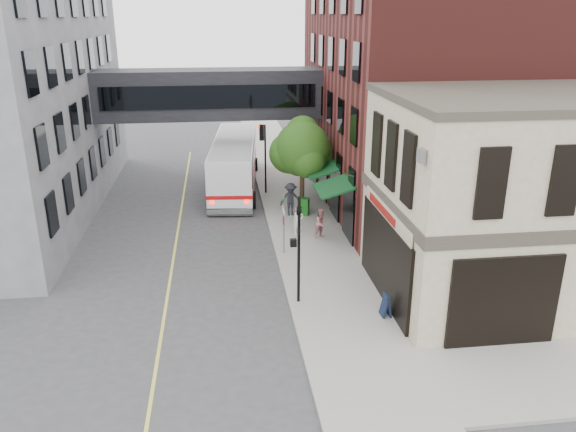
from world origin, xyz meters
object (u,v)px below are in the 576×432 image
object	(u,v)px
pedestrian_c	(291,199)
newspaper_box	(304,206)
pedestrian_a	(298,221)
pedestrian_b	(322,223)
sandwich_board	(386,305)
bus	(234,161)

from	to	relation	value
pedestrian_c	newspaper_box	xyz separation A→B (m)	(0.81, -0.05, -0.46)
pedestrian_a	pedestrian_b	world-z (taller)	pedestrian_b
pedestrian_b	newspaper_box	world-z (taller)	pedestrian_b
newspaper_box	sandwich_board	bearing A→B (deg)	-61.76
pedestrian_a	newspaper_box	world-z (taller)	pedestrian_a
sandwich_board	newspaper_box	bearing A→B (deg)	93.92
pedestrian_b	pedestrian_c	distance (m)	3.86
bus	pedestrian_b	world-z (taller)	bus
sandwich_board	pedestrian_a	bearing A→B (deg)	100.92
bus	pedestrian_c	bearing A→B (deg)	-65.26
pedestrian_a	pedestrian_c	xyz separation A→B (m)	(-0.01, 3.06, 0.20)
pedestrian_c	sandwich_board	bearing A→B (deg)	-81.37
pedestrian_a	pedestrian_b	size ratio (longest dim) A/B	0.95
bus	newspaper_box	distance (m)	7.66
bus	pedestrian_a	xyz separation A→B (m)	(3.01, -9.55, -0.93)
bus	pedestrian_b	xyz separation A→B (m)	(4.14, -10.18, -0.89)
pedestrian_a	newspaper_box	size ratio (longest dim) A/B	1.51
sandwich_board	pedestrian_c	bearing A→B (deg)	97.66
bus	newspaper_box	bearing A→B (deg)	-59.85
pedestrian_c	newspaper_box	size ratio (longest dim) A/B	1.91
pedestrian_a	sandwich_board	size ratio (longest dim) A/B	1.68
newspaper_box	pedestrian_a	bearing A→B (deg)	-82.89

